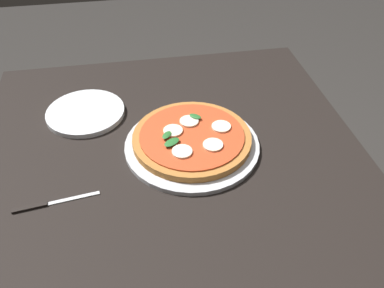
{
  "coord_description": "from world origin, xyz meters",
  "views": [
    {
      "loc": [
        -0.66,
        0.08,
        1.38
      ],
      "look_at": [
        0.11,
        -0.05,
        0.72
      ],
      "focal_mm": 38.57,
      "sensor_mm": 36.0,
      "label": 1
    }
  ],
  "objects_px": {
    "serving_tray": "(192,145)",
    "plate_white": "(86,113)",
    "dining_table": "(179,210)",
    "knife": "(45,204)",
    "pizza": "(192,138)"
  },
  "relations": [
    {
      "from": "plate_white",
      "to": "dining_table",
      "type": "bearing_deg",
      "value": -144.41
    },
    {
      "from": "plate_white",
      "to": "knife",
      "type": "distance_m",
      "value": 0.33
    },
    {
      "from": "serving_tray",
      "to": "knife",
      "type": "distance_m",
      "value": 0.37
    },
    {
      "from": "dining_table",
      "to": "knife",
      "type": "relative_size",
      "value": 6.28
    },
    {
      "from": "plate_white",
      "to": "knife",
      "type": "bearing_deg",
      "value": 165.97
    },
    {
      "from": "serving_tray",
      "to": "plate_white",
      "type": "distance_m",
      "value": 0.32
    },
    {
      "from": "dining_table",
      "to": "serving_tray",
      "type": "bearing_deg",
      "value": -25.54
    },
    {
      "from": "dining_table",
      "to": "knife",
      "type": "height_order",
      "value": "knife"
    },
    {
      "from": "plate_white",
      "to": "knife",
      "type": "xyz_separation_m",
      "value": [
        -0.32,
        0.08,
        -0.0
      ]
    },
    {
      "from": "dining_table",
      "to": "plate_white",
      "type": "height_order",
      "value": "plate_white"
    },
    {
      "from": "pizza",
      "to": "serving_tray",
      "type": "bearing_deg",
      "value": 171.21
    },
    {
      "from": "serving_tray",
      "to": "pizza",
      "type": "xyz_separation_m",
      "value": [
        0.01,
        -0.0,
        0.02
      ]
    },
    {
      "from": "dining_table",
      "to": "knife",
      "type": "xyz_separation_m",
      "value": [
        -0.02,
        0.29,
        0.1
      ]
    },
    {
      "from": "serving_tray",
      "to": "plate_white",
      "type": "height_order",
      "value": "plate_white"
    },
    {
      "from": "knife",
      "to": "serving_tray",
      "type": "bearing_deg",
      "value": -68.81
    }
  ]
}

